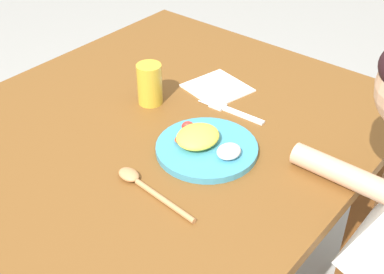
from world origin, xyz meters
TOP-DOWN VIEW (x-y plane):
  - dining_table at (0.00, 0.00)m, footprint 1.21×0.95m
  - plate at (0.04, -0.15)m, footprint 0.23×0.23m
  - fork at (0.21, -0.10)m, footprint 0.03×0.19m
  - spoon at (-0.14, -0.13)m, footprint 0.04×0.22m
  - drinking_cup at (0.12, 0.08)m, footprint 0.06×0.06m
  - napkin at (0.28, -0.01)m, footprint 0.18×0.18m

SIDE VIEW (x-z plane):
  - dining_table at x=0.00m, z-range 0.26..1.00m
  - napkin at x=0.28m, z-range 0.74..0.74m
  - fork at x=0.21m, z-range 0.74..0.74m
  - spoon at x=-0.14m, z-range 0.73..0.75m
  - plate at x=0.04m, z-range 0.73..0.78m
  - drinking_cup at x=0.12m, z-range 0.74..0.84m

